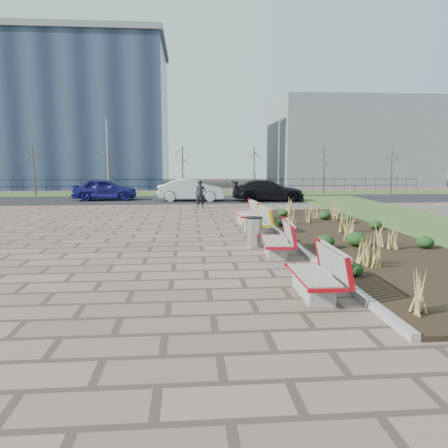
{
  "coord_description": "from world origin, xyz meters",
  "views": [
    {
      "loc": [
        0.4,
        -10.2,
        2.81
      ],
      "look_at": [
        1.5,
        3.0,
        0.9
      ],
      "focal_mm": 35.0,
      "sensor_mm": 36.0,
      "label": 1
    }
  ],
  "objects": [
    {
      "name": "bench_b",
      "position": [
        3.0,
        2.48,
        0.5
      ],
      "size": [
        1.09,
        2.18,
        1.0
      ],
      "primitive_type": null,
      "rotation": [
        0.0,
        0.0,
        -0.09
      ],
      "color": "#AE0B1D",
      "rests_on": "ground"
    },
    {
      "name": "lamp_east",
      "position": [
        8.0,
        26.0,
        3.04
      ],
      "size": [
        0.24,
        0.6,
        6.0
      ],
      "primitive_type": null,
      "color": "gray",
      "rests_on": "grass_verge_far"
    },
    {
      "name": "planting_bed",
      "position": [
        6.25,
        5.0,
        0.05
      ],
      "size": [
        4.5,
        18.0,
        0.1
      ],
      "primitive_type": "cube",
      "color": "black",
      "rests_on": "ground"
    },
    {
      "name": "litter_bin",
      "position": [
        2.56,
        3.86,
        0.49
      ],
      "size": [
        0.55,
        0.55,
        0.98
      ],
      "primitive_type": "cylinder",
      "color": "#B2B2B7",
      "rests_on": "ground"
    },
    {
      "name": "tree_f",
      "position": [
        18.0,
        26.5,
        2.04
      ],
      "size": [
        1.4,
        1.4,
        4.0
      ],
      "primitive_type": null,
      "color": "#4C3D2D",
      "rests_on": "grass_verge_far"
    },
    {
      "name": "tree_c",
      "position": [
        0.0,
        26.5,
        2.04
      ],
      "size": [
        1.4,
        1.4,
        4.0
      ],
      "primitive_type": null,
      "color": "#4C3D2D",
      "rests_on": "grass_verge_far"
    },
    {
      "name": "grass_verge_far",
      "position": [
        0.0,
        28.0,
        0.02
      ],
      "size": [
        80.0,
        5.0,
        0.04
      ],
      "primitive_type": "cube",
      "color": "#33511E",
      "rests_on": "ground"
    },
    {
      "name": "pedestrian",
      "position": [
        1.16,
        15.94,
        0.84
      ],
      "size": [
        0.61,
        0.4,
        1.68
      ],
      "primitive_type": "imported",
      "rotation": [
        0.0,
        0.0,
        -0.0
      ],
      "color": "black",
      "rests_on": "ground"
    },
    {
      "name": "car_silver",
      "position": [
        0.69,
        20.76,
        0.79
      ],
      "size": [
        4.82,
        2.02,
        1.55
      ],
      "primitive_type": "imported",
      "rotation": [
        0.0,
        0.0,
        1.49
      ],
      "color": "#A3A5AB",
      "rests_on": "road"
    },
    {
      "name": "car_black",
      "position": [
        6.05,
        20.28,
        0.76
      ],
      "size": [
        5.18,
        2.29,
        1.48
      ],
      "primitive_type": "imported",
      "rotation": [
        0.0,
        0.0,
        1.53
      ],
      "color": "black",
      "rests_on": "road"
    },
    {
      "name": "lamp_west",
      "position": [
        -6.0,
        26.0,
        3.04
      ],
      "size": [
        0.24,
        0.6,
        6.0
      ],
      "primitive_type": null,
      "color": "gray",
      "rests_on": "grass_verge_far"
    },
    {
      "name": "tree_d",
      "position": [
        6.0,
        26.5,
        2.04
      ],
      "size": [
        1.4,
        1.4,
        4.0
      ],
      "primitive_type": null,
      "color": "#4C3D2D",
      "rests_on": "grass_verge_far"
    },
    {
      "name": "planting_curb",
      "position": [
        3.92,
        5.0,
        0.07
      ],
      "size": [
        0.16,
        18.0,
        0.15
      ],
      "primitive_type": "cube",
      "color": "gray",
      "rests_on": "ground"
    },
    {
      "name": "ground",
      "position": [
        0.0,
        0.0,
        0.0
      ],
      "size": [
        120.0,
        120.0,
        0.0
      ],
      "primitive_type": "plane",
      "color": "#6F5A4C",
      "rests_on": "ground"
    },
    {
      "name": "road",
      "position": [
        0.0,
        22.0,
        0.01
      ],
      "size": [
        80.0,
        7.0,
        0.02
      ],
      "primitive_type": "cube",
      "color": "black",
      "rests_on": "ground"
    },
    {
      "name": "tree_e",
      "position": [
        12.0,
        26.5,
        2.04
      ],
      "size": [
        1.4,
        1.4,
        4.0
      ],
      "primitive_type": null,
      "color": "#4C3D2D",
      "rests_on": "grass_verge_far"
    },
    {
      "name": "bench_c",
      "position": [
        3.0,
        6.59,
        0.5
      ],
      "size": [
        1.03,
        2.15,
        1.0
      ],
      "primitive_type": null,
      "rotation": [
        0.0,
        0.0,
        0.06
      ],
      "color": "#DBB10B",
      "rests_on": "ground"
    },
    {
      "name": "bench_a",
      "position": [
        3.0,
        -1.49,
        0.5
      ],
      "size": [
        0.92,
        2.11,
        1.0
      ],
      "primitive_type": null,
      "rotation": [
        0.0,
        0.0,
        -0.01
      ],
      "color": "#A50B14",
      "rests_on": "ground"
    },
    {
      "name": "bench_d",
      "position": [
        3.0,
        9.23,
        0.5
      ],
      "size": [
        1.01,
        2.14,
        1.0
      ],
      "primitive_type": null,
      "rotation": [
        0.0,
        0.0,
        0.05
      ],
      "color": "red",
      "rests_on": "ground"
    },
    {
      "name": "tree_b",
      "position": [
        -6.0,
        26.5,
        2.04
      ],
      "size": [
        1.4,
        1.4,
        4.0
      ],
      "primitive_type": null,
      "color": "#4C3D2D",
      "rests_on": "grass_verge_far"
    },
    {
      "name": "railing_fence",
      "position": [
        0.0,
        29.5,
        0.64
      ],
      "size": [
        44.0,
        0.1,
        1.2
      ],
      "primitive_type": null,
      "color": "black",
      "rests_on": "grass_verge_far"
    },
    {
      "name": "car_blue",
      "position": [
        -5.55,
        21.87,
        0.79
      ],
      "size": [
        4.65,
        2.15,
        1.54
      ],
      "primitive_type": "imported",
      "rotation": [
        0.0,
        0.0,
        1.64
      ],
      "color": "navy",
      "rests_on": "road"
    },
    {
      "name": "tree_a",
      "position": [
        -12.0,
        26.5,
        2.04
      ],
      "size": [
        1.4,
        1.4,
        4.0
      ],
      "primitive_type": null,
      "color": "#4C3D2D",
      "rests_on": "grass_verge_far"
    },
    {
      "name": "building_grey",
      "position": [
        20.0,
        42.0,
        5.0
      ],
      "size": [
        18.0,
        12.0,
        10.0
      ],
      "primitive_type": "cube",
      "color": "slate",
      "rests_on": "ground"
    }
  ]
}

